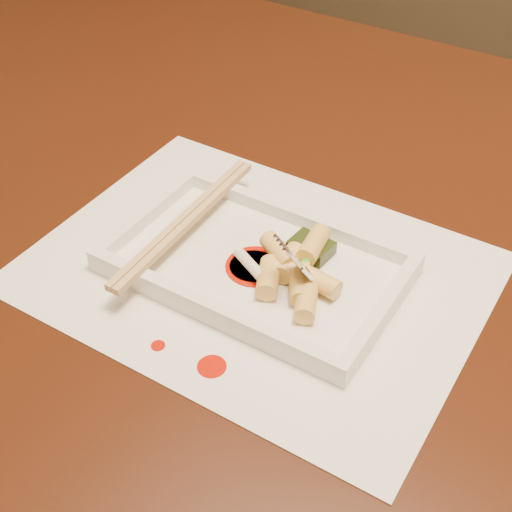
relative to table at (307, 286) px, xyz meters
The scene contains 25 objects.
table is the anchor object (origin of this frame).
placemat 0.15m from the table, 91.01° to the right, with size 0.40×0.30×0.00m, color white.
sauce_splatter_a 0.24m from the table, 82.65° to the right, with size 0.02×0.02×0.00m, color #BB1605.
sauce_splatter_b 0.25m from the table, 95.58° to the right, with size 0.01×0.01×0.00m, color #BB1605.
plate_base 0.15m from the table, 91.01° to the right, with size 0.26×0.16×0.01m, color white.
plate_rim_far 0.12m from the table, 93.54° to the right, with size 0.26×0.01×0.01m, color white.
plate_rim_near 0.21m from the table, 90.59° to the right, with size 0.26×0.01×0.01m, color white.
plate_rim_left 0.20m from the table, 140.55° to the right, with size 0.01×0.14×0.01m, color white.
plate_rim_right 0.20m from the table, 40.28° to the right, with size 0.01×0.14×0.01m, color white.
veg_piece 0.14m from the table, 62.43° to the right, with size 0.04×0.03×0.01m, color black.
scallion_white 0.17m from the table, 89.91° to the right, with size 0.01×0.01×0.04m, color #EAEACC.
scallion_green 0.15m from the table, 64.31° to the right, with size 0.01×0.01×0.09m, color #2A9117.
chopstick_a 0.18m from the table, 129.00° to the right, with size 0.01×0.22×0.01m, color tan.
chopstick_b 0.18m from the table, 126.22° to the right, with size 0.01×0.22×0.01m, color tan.
fork 0.21m from the table, 51.44° to the right, with size 0.09×0.10×0.14m, color silver, non-canonical shape.
sauce_blob_0 0.15m from the table, 90.14° to the right, with size 0.06×0.06×0.00m, color #BB1605.
sauce_blob_1 0.16m from the table, 91.12° to the right, with size 0.04×0.04×0.00m, color #BB1605.
rice_cake_0 0.16m from the table, 73.57° to the right, with size 0.02×0.02×0.04m, color #F3D671.
rice_cake_1 0.17m from the table, 79.41° to the right, with size 0.02×0.02×0.04m, color #F3D671.
rice_cake_2 0.15m from the table, 61.14° to the right, with size 0.02×0.02×0.04m, color #F3D671.
rice_cake_3 0.16m from the table, 73.71° to the right, with size 0.02×0.02×0.04m, color #F3D671.
rice_cake_4 0.17m from the table, 60.55° to the right, with size 0.02×0.02×0.05m, color #F3D671.
rice_cake_5 0.16m from the table, 80.39° to the right, with size 0.02×0.02×0.04m, color #F3D671.
rice_cake_6 0.17m from the table, 67.02° to the right, with size 0.02×0.02×0.04m, color #F3D671.
rice_cake_7 0.19m from the table, 63.61° to the right, with size 0.02×0.02×0.05m, color #F3D671.
Camera 1 is at (0.25, -0.51, 1.19)m, focal length 50.00 mm.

